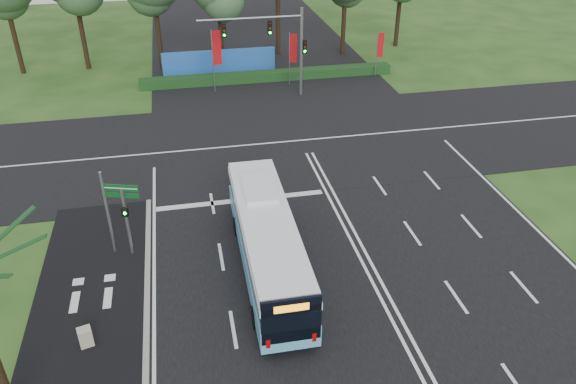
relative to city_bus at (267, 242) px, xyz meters
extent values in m
plane|color=#224717|center=(4.53, 1.41, -1.63)|extent=(120.00, 120.00, 0.00)
cube|color=black|center=(4.53, 1.41, -1.61)|extent=(20.00, 120.00, 0.04)
cube|color=black|center=(4.53, 13.41, -1.61)|extent=(120.00, 14.00, 0.05)
cube|color=black|center=(-7.97, -1.59, -1.60)|extent=(5.00, 18.00, 0.06)
cube|color=gray|center=(-5.57, -1.59, -1.57)|extent=(0.25, 18.00, 0.12)
cube|color=#5AAAD2|center=(0.00, 0.01, -0.63)|extent=(2.46, 11.32, 1.04)
cube|color=black|center=(0.00, 0.01, -1.10)|extent=(2.43, 11.26, 0.28)
cube|color=black|center=(0.00, 0.01, 0.32)|extent=(2.36, 11.15, 0.89)
cube|color=white|center=(0.00, 0.01, 0.88)|extent=(2.46, 11.32, 0.33)
cube|color=white|center=(0.00, 0.01, 1.21)|extent=(2.41, 10.87, 0.33)
cube|color=white|center=(0.02, 2.37, 1.49)|extent=(1.53, 2.84, 0.24)
cube|color=black|center=(-0.05, -5.57, 0.36)|extent=(2.28, 0.14, 2.07)
cube|color=orange|center=(-0.05, -5.61, 1.02)|extent=(1.32, 0.07, 0.33)
cylinder|color=black|center=(-1.07, 3.23, -1.14)|extent=(0.27, 0.98, 0.98)
cylinder|color=black|center=(1.13, 3.21, -1.14)|extent=(0.27, 0.98, 0.98)
cylinder|color=black|center=(-1.13, -3.55, -1.14)|extent=(0.27, 0.98, 0.98)
cylinder|color=black|center=(1.06, -3.57, -1.14)|extent=(0.27, 0.98, 0.98)
cylinder|color=gray|center=(-6.31, 2.58, 0.22)|extent=(0.15, 0.15, 3.71)
cube|color=black|center=(-6.31, 2.40, 0.91)|extent=(0.35, 0.29, 0.42)
sphere|color=#19F233|center=(-6.31, 2.30, 0.91)|extent=(0.15, 0.15, 0.15)
cylinder|color=gray|center=(-7.15, 2.90, 0.62)|extent=(0.14, 0.14, 4.50)
cube|color=#0C431A|center=(-6.35, 2.65, 2.08)|extent=(1.63, 0.56, 0.34)
cube|color=#0C431A|center=(-6.35, 2.65, 1.69)|extent=(1.63, 0.56, 0.25)
cube|color=white|center=(-6.35, 2.61, 2.08)|extent=(1.51, 0.48, 0.05)
cube|color=#B5AA92|center=(-7.88, -3.27, -1.19)|extent=(0.62, 0.56, 0.88)
cylinder|color=gray|center=(-0.30, 24.03, 0.95)|extent=(0.08, 0.08, 5.17)
cube|color=#B30F13|center=(0.08, 24.04, 2.05)|extent=(0.69, 0.06, 2.76)
cylinder|color=gray|center=(6.10, 24.44, 0.61)|extent=(0.07, 0.07, 4.49)
cube|color=#B30F13|center=(6.40, 24.31, 1.56)|extent=(0.57, 0.27, 2.39)
cylinder|color=gray|center=(14.00, 25.00, 0.34)|extent=(0.06, 0.06, 3.95)
cube|color=#B30F13|center=(14.28, 25.00, 1.17)|extent=(0.53, 0.04, 2.11)
cylinder|color=gray|center=(6.53, 21.91, 1.87)|extent=(0.24, 0.24, 7.00)
cylinder|color=gray|center=(2.53, 21.91, 4.77)|extent=(8.00, 0.16, 0.16)
cube|color=black|center=(4.03, 21.91, 3.97)|extent=(0.32, 0.28, 1.05)
cube|color=black|center=(0.53, 21.91, 3.97)|extent=(0.32, 0.28, 1.05)
cube|color=black|center=(6.78, 21.91, 2.37)|extent=(0.32, 0.28, 1.05)
cube|color=#153B16|center=(4.53, 25.91, -1.23)|extent=(22.00, 1.20, 0.80)
cube|color=blue|center=(0.53, 28.41, -0.53)|extent=(10.00, 0.30, 2.20)
cylinder|color=black|center=(-16.87, 32.30, 2.28)|extent=(0.44, 0.44, 7.82)
cylinder|color=black|center=(-11.21, 32.47, 2.46)|extent=(0.44, 0.44, 8.20)
cylinder|color=black|center=(-4.52, 31.01, 2.35)|extent=(0.44, 0.44, 7.96)
cylinder|color=black|center=(1.04, 30.82, 1.89)|extent=(0.44, 0.44, 7.05)
cylinder|color=black|center=(6.82, 33.36, 2.91)|extent=(0.44, 0.44, 9.08)
cylinder|color=black|center=(13.07, 32.18, 1.98)|extent=(0.44, 0.44, 7.22)
cylinder|color=black|center=(19.24, 33.68, 2.17)|extent=(0.44, 0.44, 7.61)
camera|label=1|loc=(-3.26, -20.65, 15.10)|focal=35.00mm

